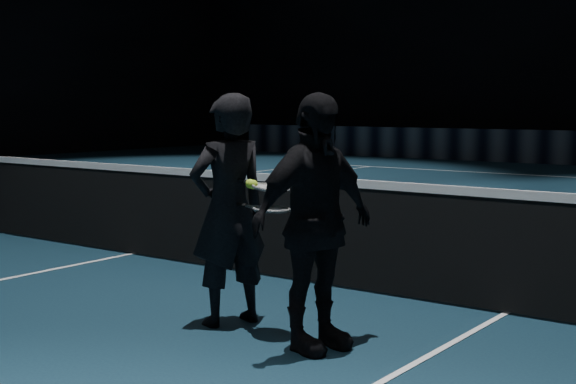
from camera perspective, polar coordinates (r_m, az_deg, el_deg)
name	(u,v)px	position (r m, az deg, el deg)	size (l,w,h in m)	color
floor	(131,254)	(8.68, -11.07, -4.36)	(36.00, 36.00, 0.00)	#0E2133
court_lines	(131,254)	(8.67, -11.07, -4.33)	(10.98, 23.78, 0.01)	white
net_mesh	(131,212)	(8.60, -11.13, -1.41)	(12.80, 0.02, 0.86)	black
net_tape	(130,168)	(8.56, -11.20, 1.68)	(12.80, 0.03, 0.07)	white
player_a	(228,210)	(5.73, -4.25, -1.28)	(0.60, 0.40, 1.66)	black
player_b	(314,223)	(5.12, 1.86, -2.18)	(0.97, 0.40, 1.66)	black
racket_lower	(271,209)	(5.39, -1.19, -1.23)	(0.68, 0.22, 0.03)	black
racket_upper	(271,188)	(5.44, -1.24, 0.31)	(0.68, 0.22, 0.03)	black
tennis_balls	(253,182)	(5.52, -2.54, 0.72)	(0.12, 0.10, 0.12)	#B2EB31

